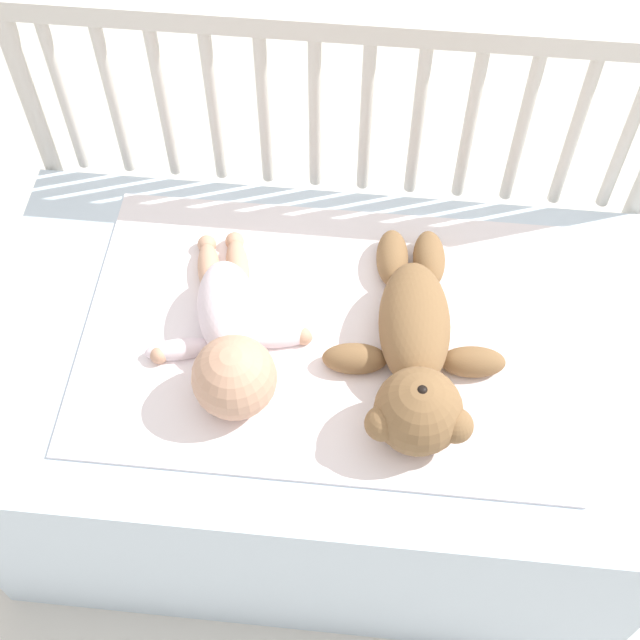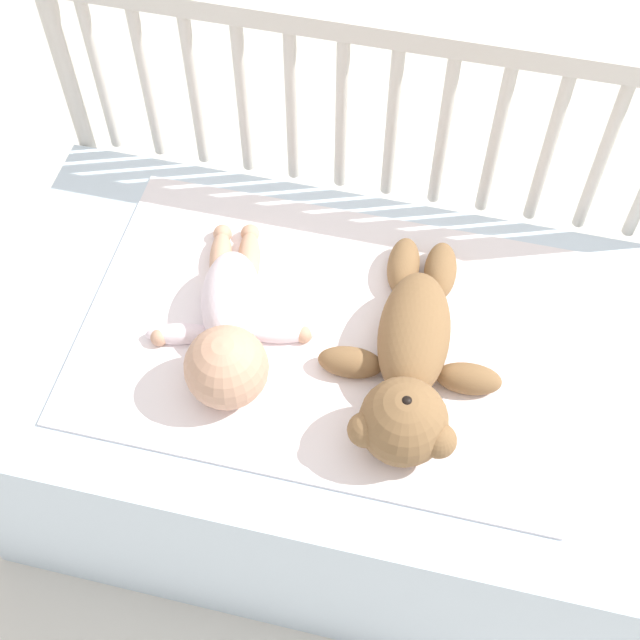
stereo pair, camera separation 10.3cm
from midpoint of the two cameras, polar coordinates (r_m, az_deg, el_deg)
ground_plane at (r=1.90m, az=1.52°, el=-9.54°), size 12.00×12.00×0.00m
crib_mattress at (r=1.68m, az=1.71°, el=-6.08°), size 1.13×0.67×0.49m
crib_rail at (r=1.60m, az=4.80°, el=11.27°), size 1.13×0.04×0.86m
blanket at (r=1.47m, az=2.62°, el=-1.02°), size 0.81×0.53×0.01m
teddy_bear at (r=1.39m, az=7.90°, el=-2.96°), size 0.30×0.45×0.14m
baby at (r=1.42m, az=-3.78°, el=-0.68°), size 0.28×0.38×0.13m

